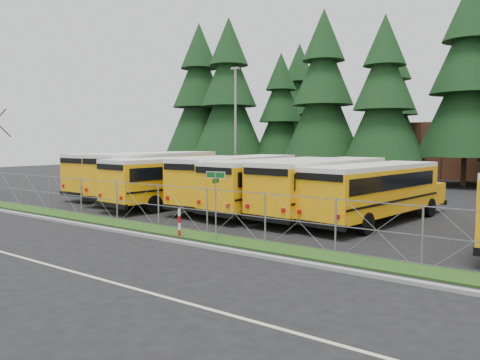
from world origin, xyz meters
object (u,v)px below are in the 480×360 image
Objects in this scene: bus_1 at (161,176)px; bus_4 at (280,186)px; bus_3 at (241,182)px; bus_2 at (183,181)px; bus_5 at (326,188)px; striped_bollard at (179,223)px; bus_0 at (138,174)px; bus_6 at (377,193)px; light_standard at (236,123)px; street_sign at (216,191)px.

bus_1 is 1.07× the size of bus_4.
bus_3 is 3.04m from bus_4.
bus_2 is 0.98× the size of bus_5.
bus_3 is at bearing 109.84° from striped_bollard.
bus_0 is 1.02× the size of bus_3.
bus_4 is at bearing -10.94° from bus_3.
light_standard is at bearing 156.79° from bus_6.
bus_1 is at bearing -11.10° from bus_0.
bus_1 is at bearing 138.96° from striped_bollard.
bus_6 is (15.33, -0.31, -0.16)m from bus_1.
bus_1 is at bearing -176.70° from bus_5.
bus_2 is 9.53× the size of striped_bollard.
bus_6 is at bearing 56.82° from striped_bollard.
bus_1 is at bearing 177.72° from bus_3.
bus_5 reaches higher than striped_bollard.
bus_4 is at bearing -8.30° from bus_1.
bus_2 is at bearing -28.64° from bus_1.
bus_6 is (2.84, -0.15, -0.07)m from bus_5.
bus_1 is 13.16m from striped_bollard.
bus_3 is 1.16× the size of light_standard.
striped_bollard is (-2.60, -8.46, -0.92)m from bus_5.
bus_5 is (15.47, -0.75, -0.05)m from bus_0.
bus_4 is at bearing -4.14° from bus_0.
bus_6 is 18.71m from light_standard.
bus_5 is 8.28m from street_sign.
bus_3 is at bearing -174.76° from bus_6.
bus_1 is 1.07× the size of bus_2.
striped_bollard is at bearing -35.33° from bus_0.
striped_bollard is at bearing -59.90° from light_standard.
striped_bollard is at bearing -83.69° from bus_4.
bus_2 is (3.38, -1.40, -0.11)m from bus_1.
light_standard is at bearing 142.47° from bus_4.
light_standard is at bearing 120.10° from striped_bollard.
bus_0 is 3.04m from bus_1.
striped_bollard is 0.12× the size of light_standard.
light_standard is at bearing 125.59° from bus_3.
bus_5 is (2.72, 0.23, 0.02)m from bus_4.
bus_6 is 1.09× the size of light_standard.
bus_5 is 4.13× the size of street_sign.
bus_6 is 9.97m from striped_bollard.
bus_1 is 15.34m from bus_6.
bus_2 is 6.48m from bus_4.
light_standard is (-12.02, 17.44, 3.47)m from street_sign.
bus_1 is 4.37× the size of street_sign.
street_sign is 21.46m from light_standard.
street_sign is 2.29m from striped_bollard.
bus_5 reaches higher than bus_6.
bus_0 is at bearing -175.20° from bus_6.
bus_3 is 12.14m from light_standard.
light_standard is (-10.25, 17.67, 4.90)m from striped_bollard.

